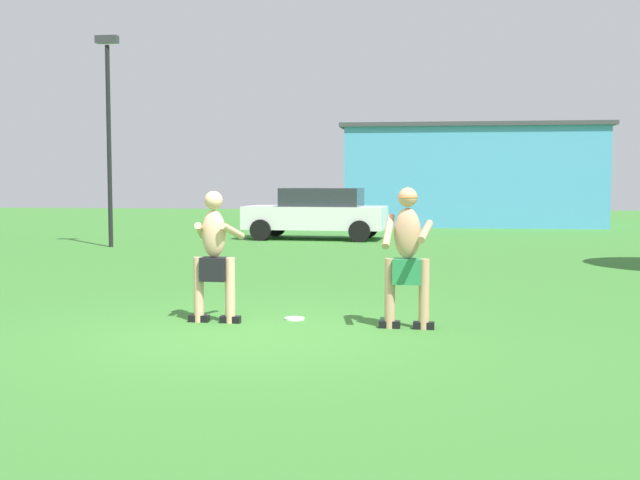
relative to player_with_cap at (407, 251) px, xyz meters
name	(u,v)px	position (x,y,z in m)	size (l,w,h in m)	color
ground_plane	(248,335)	(-1.85, -0.63, -0.97)	(80.00, 80.00, 0.00)	#38752D
player_with_cap	(407,251)	(0.00, 0.00, 0.00)	(0.68, 0.60, 1.75)	black
player_in_black	(214,254)	(-2.46, 0.12, -0.08)	(0.68, 0.60, 1.69)	black
frisbee	(295,319)	(-1.48, 0.45, -0.96)	(0.26, 0.26, 0.03)	white
car_white_near_post	(317,213)	(-3.09, 14.56, -0.14)	(4.40, 2.24, 1.58)	white
lamp_post	(109,118)	(-8.30, 10.99, 2.52)	(0.60, 0.24, 5.69)	black
outbuilding_behind_lot	(471,175)	(2.05, 23.65, 1.04)	(10.27, 6.06, 4.01)	#4C9ED1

